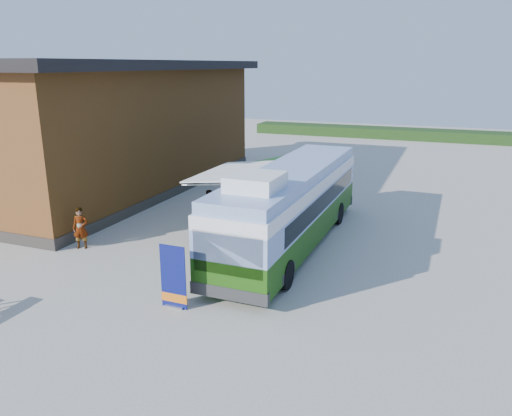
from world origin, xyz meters
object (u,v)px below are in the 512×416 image
at_px(person_a, 81,228).
at_px(bus, 291,204).
at_px(banner, 173,283).
at_px(person_b, 209,206).
at_px(slurry_tanker, 279,175).

bearing_deg(person_a, bus, 0.24).
relative_size(banner, person_a, 1.19).
distance_m(bus, person_b, 5.08).
distance_m(person_a, slurry_tanker, 11.34).
relative_size(bus, slurry_tanker, 2.00).
bearing_deg(slurry_tanker, person_a, -94.32).
distance_m(person_b, slurry_tanker, 5.33).
bearing_deg(person_a, banner, -50.38).
xyz_separation_m(banner, person_b, (-3.00, 8.35, -0.06)).
xyz_separation_m(person_b, slurry_tanker, (1.84, 4.96, 0.62)).
bearing_deg(slurry_tanker, banner, -62.84).
xyz_separation_m(person_a, person_b, (3.21, 5.17, -0.08)).
distance_m(banner, person_a, 6.98).
height_order(bus, slurry_tanker, bus).
height_order(banner, person_a, banner).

